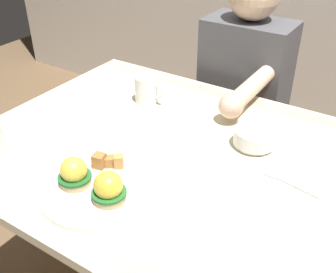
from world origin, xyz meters
TOP-DOWN VIEW (x-y plane):
  - dining_table at (0.00, 0.00)m, footprint 1.20×0.90m
  - eggs_benedict_plate at (-0.07, -0.27)m, footprint 0.27×0.27m
  - fruit_bowl at (0.17, 0.14)m, footprint 0.12×0.12m
  - coffee_mug at (-0.25, 0.21)m, footprint 0.11×0.08m
  - fork at (0.32, 0.03)m, footprint 0.16×0.04m
  - diner_person at (-0.06, 0.60)m, footprint 0.34×0.54m

SIDE VIEW (x-z plane):
  - dining_table at x=0.00m, z-range 0.26..1.00m
  - diner_person at x=-0.06m, z-range 0.08..1.22m
  - fork at x=0.32m, z-range 0.74..0.74m
  - eggs_benedict_plate at x=-0.07m, z-range 0.72..0.81m
  - fruit_bowl at x=0.17m, z-range 0.74..0.80m
  - coffee_mug at x=-0.25m, z-range 0.74..0.84m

